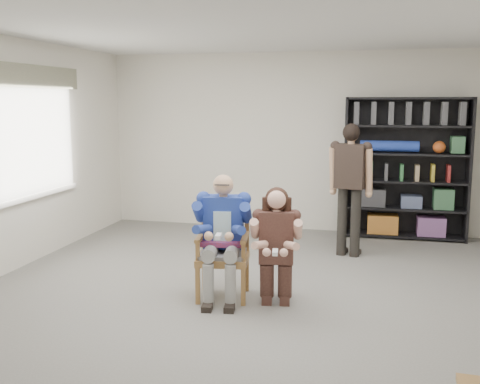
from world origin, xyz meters
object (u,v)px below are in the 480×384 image
(kneeling_woman, at_px, (276,248))
(bookshelf, at_px, (406,169))
(standing_man, at_px, (350,191))
(seated_man, at_px, (223,237))
(armchair, at_px, (223,251))

(kneeling_woman, relative_size, bookshelf, 0.57)
(bookshelf, xyz_separation_m, standing_man, (-0.77, -1.21, -0.17))
(seated_man, distance_m, standing_man, 2.30)
(armchair, bearing_deg, seated_man, 82.02)
(armchair, distance_m, seated_man, 0.15)
(kneeling_woman, distance_m, bookshelf, 3.59)
(kneeling_woman, relative_size, standing_man, 0.68)
(armchair, height_order, seated_man, seated_man)
(kneeling_woman, height_order, bookshelf, bookshelf)
(armchair, xyz_separation_m, bookshelf, (1.97, 3.16, 0.55))
(seated_man, xyz_separation_m, kneeling_woman, (0.58, -0.12, -0.06))
(kneeling_woman, bearing_deg, armchair, 160.33)
(seated_man, bearing_deg, bookshelf, 50.05)
(armchair, xyz_separation_m, seated_man, (0.00, 0.00, 0.15))
(seated_man, bearing_deg, armchair, -97.98)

